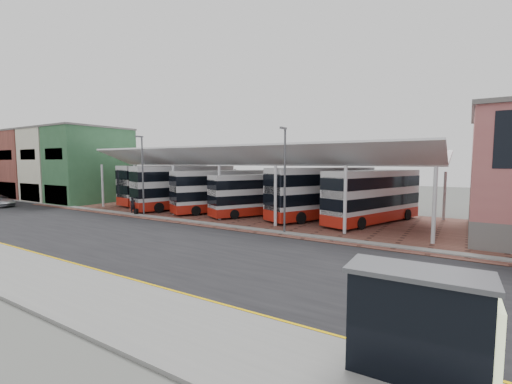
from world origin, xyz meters
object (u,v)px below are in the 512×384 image
at_px(pedestrian, 133,205).
at_px(bus_1, 185,187).
at_px(bus_5, 373,197).
at_px(bus_shelter, 429,317).
at_px(bus_4, 322,193).
at_px(bus_0, 165,184).
at_px(bus_2, 222,191).
at_px(bus_3, 258,195).

bearing_deg(pedestrian, bus_1, -3.45).
distance_m(bus_5, bus_shelter, 23.54).
xyz_separation_m(bus_4, pedestrian, (-18.04, -7.70, -1.55)).
bearing_deg(bus_shelter, bus_4, 114.96).
bearing_deg(bus_0, bus_shelter, -25.59).
relative_size(bus_2, bus_shelter, 3.15).
relative_size(bus_2, bus_5, 0.94).
relative_size(bus_1, bus_4, 1.03).
bearing_deg(bus_4, pedestrian, -131.38).
height_order(bus_3, pedestrian, bus_3).
bearing_deg(bus_3, bus_2, -151.31).
bearing_deg(bus_5, bus_shelter, -54.03).
relative_size(pedestrian, bus_shelter, 0.52).
bearing_deg(pedestrian, bus_3, -48.96).
height_order(bus_2, bus_4, bus_4).
height_order(bus_3, bus_shelter, bus_3).
distance_m(bus_2, bus_4, 10.99).
relative_size(bus_0, pedestrian, 6.99).
relative_size(bus_1, bus_5, 1.06).
bearing_deg(bus_shelter, bus_1, 141.30).
relative_size(bus_3, pedestrian, 5.63).
xyz_separation_m(bus_0, bus_4, (22.06, -0.61, -0.05)).
bearing_deg(bus_shelter, bus_0, 143.56).
bearing_deg(bus_3, bus_shelter, -21.05).
xyz_separation_m(bus_3, bus_4, (6.30, 1.61, 0.36)).
bearing_deg(bus_5, bus_2, -153.70).
bearing_deg(bus_3, bus_0, -159.28).
distance_m(pedestrian, bus_shelter, 32.86).
relative_size(bus_1, bus_2, 1.13).
relative_size(bus_5, pedestrian, 6.54).
relative_size(bus_0, bus_2, 1.14).
bearing_deg(bus_4, bus_2, -146.10).
bearing_deg(bus_0, bus_3, 1.03).
bearing_deg(bus_2, bus_4, 36.63).
bearing_deg(pedestrian, bus_5, -57.33).
bearing_deg(bus_2, bus_1, -149.93).
bearing_deg(bus_shelter, bus_2, 135.00).
distance_m(bus_2, bus_shelter, 30.44).
height_order(bus_2, bus_shelter, bus_2).
distance_m(bus_0, bus_5, 26.83).
xyz_separation_m(bus_0, pedestrian, (4.02, -8.30, -1.59)).
relative_size(bus_2, bus_4, 0.91).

